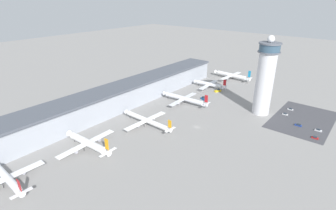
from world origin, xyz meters
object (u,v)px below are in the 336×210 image
at_px(service_truck_catering, 204,99).
at_px(car_yellow_taxi, 285,114).
at_px(airplane_gate_foxtrot, 232,75).
at_px(car_grey_coupe, 290,109).
at_px(airplane_gate_echo, 209,84).
at_px(airplane_gate_charlie, 147,120).
at_px(airplane_gate_alpha, 7,178).
at_px(airplane_gate_delta, 184,99).
at_px(control_tower, 265,78).
at_px(car_maroon_suv, 318,130).
at_px(car_red_hatchback, 298,125).
at_px(service_truck_fuel, 218,91).
at_px(airplane_gate_bravo, 88,143).
at_px(car_blue_compact, 315,138).

xyz_separation_m(service_truck_catering, car_yellow_taxi, (14.32, -66.50, -0.56)).
relative_size(airplane_gate_foxtrot, car_grey_coupe, 9.84).
xyz_separation_m(airplane_gate_echo, airplane_gate_foxtrot, (42.04, -3.33, 0.40)).
bearing_deg(airplane_gate_charlie, airplane_gate_alpha, 174.47).
bearing_deg(airplane_gate_delta, car_grey_coupe, -59.97).
bearing_deg(airplane_gate_delta, control_tower, -68.91).
bearing_deg(car_maroon_suv, service_truck_catering, 90.86).
bearing_deg(car_maroon_suv, airplane_gate_charlie, 125.45).
xyz_separation_m(control_tower, car_yellow_taxi, (8.84, -16.91, -28.97)).
xyz_separation_m(car_red_hatchback, car_grey_coupe, (26.15, 13.04, -0.04)).
xyz_separation_m(airplane_gate_alpha, car_red_hatchback, (160.46, -94.40, -3.80)).
relative_size(airplane_gate_foxtrot, car_yellow_taxi, 10.31).
bearing_deg(service_truck_fuel, airplane_gate_delta, 169.69).
bearing_deg(airplane_gate_foxtrot, service_truck_catering, -172.10).
distance_m(airplane_gate_alpha, car_yellow_taxi, 191.99).
bearing_deg(airplane_gate_echo, airplane_gate_delta, -175.51).
bearing_deg(service_truck_fuel, control_tower, -113.48).
distance_m(airplane_gate_bravo, car_grey_coupe, 162.04).
bearing_deg(control_tower, airplane_gate_delta, 111.09).
xyz_separation_m(car_yellow_taxi, car_grey_coupe, (12.56, -0.39, 0.05)).
xyz_separation_m(control_tower, airplane_gate_delta, (-22.86, 59.28, -25.28)).
height_order(service_truck_catering, car_maroon_suv, service_truck_catering).
relative_size(airplane_gate_alpha, car_red_hatchback, 7.81).
relative_size(airplane_gate_charlie, service_truck_fuel, 6.26).
bearing_deg(airplane_gate_bravo, car_maroon_suv, -42.17).
bearing_deg(car_red_hatchback, control_tower, 81.12).
distance_m(airplane_gate_echo, car_red_hatchback, 98.40).
distance_m(control_tower, car_yellow_taxi, 34.69).
relative_size(service_truck_fuel, car_yellow_taxi, 1.72).
xyz_separation_m(airplane_gate_bravo, car_blue_compact, (103.16, -105.64, -3.76)).
distance_m(car_maroon_suv, car_blue_compact, 12.81).
bearing_deg(car_yellow_taxi, airplane_gate_delta, 112.59).
xyz_separation_m(airplane_gate_delta, service_truck_fuel, (45.05, -8.19, -3.26)).
height_order(airplane_gate_echo, car_red_hatchback, airplane_gate_echo).
height_order(airplane_gate_charlie, airplane_gate_echo, airplane_gate_echo).
xyz_separation_m(car_yellow_taxi, car_blue_compact, (-25.72, -27.06, 0.00)).
relative_size(control_tower, car_grey_coupe, 13.61).
xyz_separation_m(car_blue_compact, car_grey_coupe, (38.28, 26.67, 0.04)).
height_order(airplane_gate_delta, car_yellow_taxi, airplane_gate_delta).
relative_size(airplane_gate_bravo, car_grey_coupe, 9.04).
height_order(airplane_gate_alpha, car_red_hatchback, airplane_gate_alpha).
bearing_deg(service_truck_catering, airplane_gate_bravo, 173.98).
height_order(airplane_gate_bravo, airplane_gate_echo, airplane_gate_bravo).
height_order(airplane_gate_bravo, car_maroon_suv, airplane_gate_bravo).
xyz_separation_m(airplane_gate_charlie, service_truck_fuel, (96.46, -4.15, -3.15)).
relative_size(airplane_gate_alpha, airplane_gate_bravo, 0.91).
relative_size(control_tower, airplane_gate_delta, 1.34).
distance_m(airplane_gate_charlie, airplane_gate_foxtrot, 142.29).
xyz_separation_m(airplane_gate_alpha, airplane_gate_foxtrot, (233.14, -4.27, -0.06)).
bearing_deg(airplane_gate_bravo, airplane_gate_echo, 0.57).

